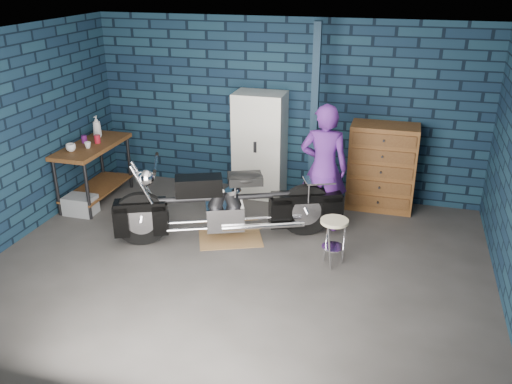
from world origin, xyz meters
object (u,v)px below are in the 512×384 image
Objects in this scene: workbench at (95,173)px; tool_chest at (382,167)px; storage_bin at (81,205)px; shop_stool at (333,243)px; locker at (260,145)px; person at (324,168)px; motorcycle at (230,200)px.

workbench is 1.09× the size of tool_chest.
shop_stool is (3.77, -0.47, 0.17)m from storage_bin.
person is at bearing -38.48° from locker.
locker is 1.28× the size of tool_chest.
person reaches higher than tool_chest.
shop_stool is (1.43, -1.88, -0.51)m from locker.
motorcycle is 1.47m from shop_stool.
tool_chest is (0.73, 0.90, -0.24)m from person.
locker is (2.36, 0.91, 0.36)m from workbench.
locker is (-0.02, 1.56, 0.25)m from motorcycle.
shop_stool is at bearing -102.80° from tool_chest.
person reaches higher than storage_bin.
person is at bearing -128.86° from tool_chest.
motorcycle is at bearing -139.76° from tool_chest.
workbench is 3.91m from shop_stool.
locker reaches higher than shop_stool.
storage_bin is 3.80m from shop_stool.
locker is 2.42m from shop_stool.
person is 3.98× the size of storage_bin.
workbench is 0.55× the size of motorcycle.
locker is (2.34, 1.41, 0.68)m from storage_bin.
locker reaches higher than storage_bin.
motorcycle is 4.20× the size of shop_stool.
person is 1.45m from locker.
person is 3.59m from storage_bin.
tool_chest is at bearing 17.52° from motorcycle.
shop_stool is (1.41, -0.32, -0.26)m from motorcycle.
workbench is 2.30× the size of shop_stool.
tool_chest reaches higher than motorcycle.
shop_stool is (-0.43, -1.88, -0.34)m from tool_chest.
storage_bin is (-2.36, 0.15, -0.43)m from motorcycle.
shop_stool is at bearing -7.13° from storage_bin.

